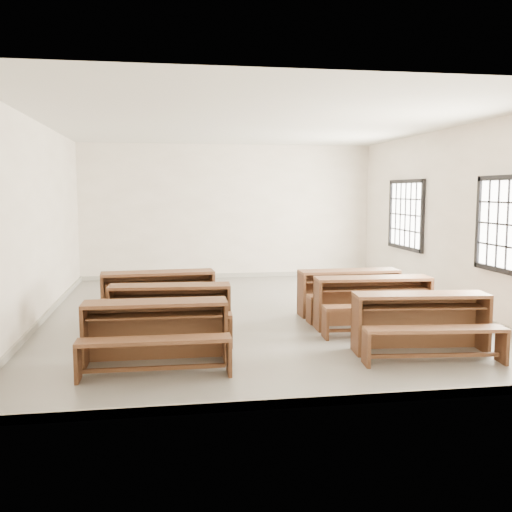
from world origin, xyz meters
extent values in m
plane|color=slate|center=(0.00, 0.00, 0.00)|extent=(8.50, 8.50, 0.00)
cube|color=silver|center=(0.00, 0.00, 3.18)|extent=(7.00, 8.50, 0.05)
cube|color=white|center=(0.00, 4.22, 1.60)|extent=(7.00, 0.05, 3.20)
cube|color=white|center=(0.00, -4.22, 1.60)|extent=(7.00, 0.05, 3.20)
cube|color=white|center=(-3.48, 0.00, 1.60)|extent=(0.05, 8.50, 3.20)
cube|color=white|center=(3.48, 0.00, 1.60)|extent=(0.05, 8.50, 3.20)
cube|color=#9C988D|center=(0.00, 4.23, 0.05)|extent=(7.00, 0.04, 0.10)
cube|color=#9C988D|center=(0.00, -4.23, 0.05)|extent=(7.00, 0.04, 0.10)
cube|color=#9C988D|center=(-3.48, 0.00, 0.05)|extent=(0.04, 8.50, 0.10)
cube|color=#9C988D|center=(3.48, 0.00, 0.05)|extent=(0.04, 8.50, 0.10)
cube|color=white|center=(3.47, -1.80, 1.60)|extent=(0.02, 1.50, 1.30)
cube|color=black|center=(3.45, -1.80, 2.29)|extent=(0.06, 1.62, 0.08)
cube|color=black|center=(3.45, -1.80, 0.91)|extent=(0.06, 1.62, 0.08)
cube|color=black|center=(3.45, -1.01, 1.60)|extent=(0.06, 0.08, 1.46)
cube|color=white|center=(3.47, 1.80, 1.60)|extent=(0.02, 1.50, 1.30)
cube|color=black|center=(3.45, 1.80, 2.29)|extent=(0.06, 1.62, 0.08)
cube|color=black|center=(3.45, 1.80, 0.91)|extent=(0.06, 1.62, 0.08)
cube|color=black|center=(3.45, 1.01, 1.60)|extent=(0.06, 0.08, 1.46)
cube|color=black|center=(3.45, 2.59, 1.60)|extent=(0.06, 0.08, 1.46)
cube|color=brown|center=(-1.64, -2.58, 0.75)|extent=(1.73, 0.46, 0.04)
cube|color=brown|center=(-1.64, -2.39, 0.37)|extent=(1.72, 0.07, 0.73)
cube|color=#502E1B|center=(-2.48, -2.57, 0.37)|extent=(0.05, 0.43, 0.73)
cube|color=#502E1B|center=(-0.80, -2.60, 0.37)|extent=(0.05, 0.43, 0.73)
cube|color=#502E1B|center=(-1.64, -2.61, 0.60)|extent=(1.60, 0.35, 0.02)
cube|color=brown|center=(-1.65, -3.11, 0.43)|extent=(1.73, 0.33, 0.04)
cube|color=#502E1B|center=(-2.49, -3.10, 0.20)|extent=(0.05, 0.30, 0.41)
cube|color=#502E1B|center=(-0.81, -3.12, 0.20)|extent=(0.05, 0.30, 0.41)
cube|color=#502E1B|center=(-1.65, -3.11, 0.11)|extent=(1.59, 0.08, 0.04)
cube|color=brown|center=(-1.46, -1.37, 0.75)|extent=(1.74, 0.53, 0.04)
cube|color=brown|center=(-1.45, -1.17, 0.36)|extent=(1.71, 0.15, 0.73)
cube|color=#502E1B|center=(-2.29, -1.31, 0.36)|extent=(0.07, 0.43, 0.73)
cube|color=#502E1B|center=(-0.63, -1.42, 0.36)|extent=(0.07, 0.43, 0.73)
cube|color=#502E1B|center=(-1.46, -1.39, 0.60)|extent=(1.60, 0.42, 0.02)
cube|color=brown|center=(-1.49, -1.89, 0.43)|extent=(1.73, 0.41, 0.04)
cube|color=#502E1B|center=(-2.33, -1.84, 0.20)|extent=(0.06, 0.30, 0.41)
cube|color=#502E1B|center=(-0.66, -1.94, 0.20)|extent=(0.06, 0.30, 0.41)
cube|color=#502E1B|center=(-1.49, -1.89, 0.11)|extent=(1.58, 0.15, 0.04)
cube|color=brown|center=(-1.64, -0.24, 0.78)|extent=(1.82, 0.57, 0.04)
cube|color=brown|center=(-1.65, -0.04, 0.38)|extent=(1.79, 0.17, 0.76)
cube|color=#502E1B|center=(-2.51, -0.30, 0.38)|extent=(0.08, 0.45, 0.76)
cube|color=#502E1B|center=(-0.77, -0.18, 0.38)|extent=(0.08, 0.45, 0.76)
cube|color=#502E1B|center=(-1.64, -0.26, 0.63)|extent=(1.68, 0.45, 0.02)
cube|color=brown|center=(-1.60, -0.79, 0.45)|extent=(1.81, 0.44, 0.04)
cube|color=#502E1B|center=(-2.47, -0.85, 0.21)|extent=(0.07, 0.32, 0.43)
cube|color=#502E1B|center=(-0.73, -0.73, 0.21)|extent=(0.07, 0.32, 0.43)
cube|color=#502E1B|center=(-1.60, -0.79, 0.11)|extent=(1.66, 0.17, 0.04)
cube|color=brown|center=(1.75, -2.61, 0.76)|extent=(1.76, 0.60, 0.04)
cube|color=brown|center=(1.77, -2.42, 0.37)|extent=(1.72, 0.22, 0.73)
cube|color=#502E1B|center=(0.91, -2.53, 0.37)|extent=(0.09, 0.43, 0.73)
cube|color=#502E1B|center=(2.58, -2.70, 0.37)|extent=(0.09, 0.43, 0.73)
cube|color=#502E1B|center=(1.74, -2.63, 0.60)|extent=(1.62, 0.48, 0.02)
cube|color=brown|center=(1.69, -3.14, 0.43)|extent=(1.75, 0.47, 0.04)
cube|color=#502E1B|center=(0.86, -3.05, 0.21)|extent=(0.07, 0.30, 0.41)
cube|color=#502E1B|center=(2.53, -3.22, 0.21)|extent=(0.07, 0.30, 0.41)
cube|color=#502E1B|center=(1.69, -3.14, 0.11)|extent=(1.59, 0.21, 0.04)
cube|color=brown|center=(1.60, -1.26, 0.77)|extent=(1.78, 0.53, 0.04)
cube|color=brown|center=(1.61, -1.06, 0.37)|extent=(1.76, 0.13, 0.75)
cube|color=#502E1B|center=(0.75, -1.22, 0.37)|extent=(0.07, 0.44, 0.75)
cube|color=#502E1B|center=(2.46, -1.30, 0.37)|extent=(0.07, 0.44, 0.75)
cube|color=#502E1B|center=(1.60, -1.28, 0.62)|extent=(1.64, 0.41, 0.02)
cube|color=brown|center=(1.58, -1.80, 0.44)|extent=(1.77, 0.40, 0.04)
cube|color=#502E1B|center=(0.72, -1.76, 0.21)|extent=(0.06, 0.31, 0.42)
cube|color=#502E1B|center=(2.43, -1.84, 0.21)|extent=(0.06, 0.31, 0.42)
cube|color=#502E1B|center=(1.58, -1.80, 0.11)|extent=(1.63, 0.14, 0.04)
cube|color=brown|center=(1.55, -0.27, 0.75)|extent=(1.71, 0.46, 0.04)
cube|color=brown|center=(1.55, -0.08, 0.36)|extent=(1.71, 0.08, 0.72)
cube|color=#502E1B|center=(0.72, -0.29, 0.36)|extent=(0.05, 0.43, 0.72)
cube|color=#502E1B|center=(2.38, -0.26, 0.36)|extent=(0.05, 0.43, 0.72)
cube|color=#502E1B|center=(1.55, -0.30, 0.60)|extent=(1.58, 0.35, 0.02)
cube|color=brown|center=(1.56, -0.80, 0.43)|extent=(1.71, 0.33, 0.04)
cube|color=#502E1B|center=(0.73, -0.81, 0.20)|extent=(0.05, 0.30, 0.40)
cube|color=#502E1B|center=(2.40, -0.78, 0.20)|extent=(0.05, 0.30, 0.40)
cube|color=#502E1B|center=(1.56, -0.80, 0.11)|extent=(1.58, 0.09, 0.04)
camera|label=1|loc=(-1.51, -9.44, 2.09)|focal=40.00mm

